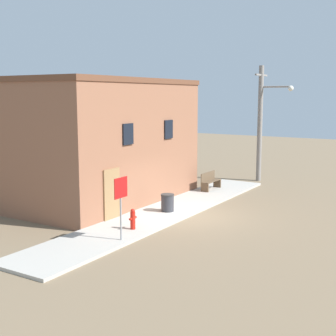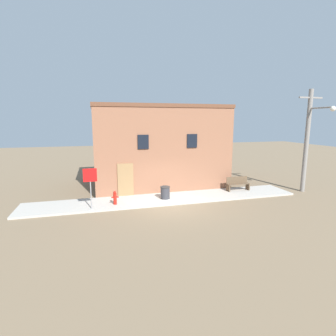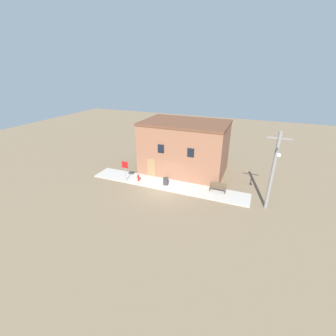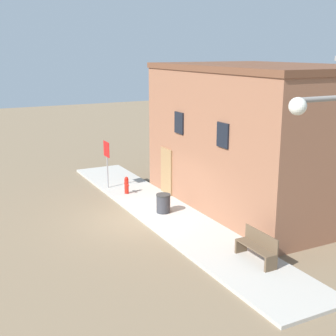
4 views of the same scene
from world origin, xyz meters
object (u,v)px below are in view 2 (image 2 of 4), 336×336
object	(u,v)px
fire_hydrant	(115,198)
bench	(238,184)
stop_sign	(90,181)
utility_pole	(308,138)
trash_bin	(165,192)

from	to	relation	value
fire_hydrant	bench	distance (m)	8.44
stop_sign	utility_pole	xyz separation A→B (m)	(14.11, 0.18, 2.00)
stop_sign	bench	size ratio (longest dim) A/B	1.41
bench	utility_pole	xyz separation A→B (m)	(4.43, -1.18, 3.12)
stop_sign	fire_hydrant	bearing A→B (deg)	18.77
stop_sign	utility_pole	distance (m)	14.26
stop_sign	utility_pole	bearing A→B (deg)	0.74
bench	utility_pole	world-z (taller)	utility_pole
bench	trash_bin	size ratio (longest dim) A/B	2.07
stop_sign	utility_pole	world-z (taller)	utility_pole
fire_hydrant	trash_bin	world-z (taller)	fire_hydrant
trash_bin	utility_pole	bearing A→B (deg)	-3.50
utility_pole	stop_sign	bearing A→B (deg)	-179.26
stop_sign	trash_bin	xyz separation A→B (m)	(4.35, 0.78, -1.19)
utility_pole	fire_hydrant	bearing A→B (deg)	178.86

